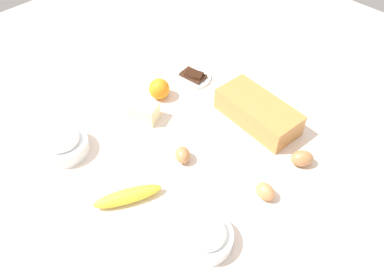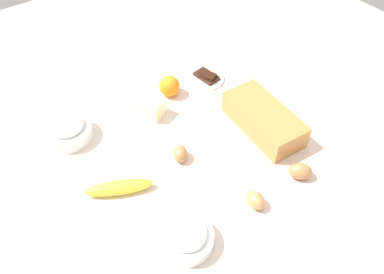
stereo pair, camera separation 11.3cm
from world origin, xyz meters
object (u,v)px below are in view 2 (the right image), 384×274
(egg_beside_bowl, at_px, (180,154))
(egg_loose, at_px, (300,171))
(orange_fruit, at_px, (169,86))
(egg_near_butter, at_px, (256,200))
(loaf_pan, at_px, (264,119))
(chocolate_plate, at_px, (206,77))
(flour_bowl, at_px, (187,237))
(butter_block, at_px, (151,107))
(sugar_bowl, at_px, (68,130))
(banana, at_px, (119,188))

(egg_beside_bowl, relative_size, egg_loose, 0.85)
(orange_fruit, height_order, egg_loose, orange_fruit)
(egg_near_butter, height_order, egg_loose, egg_loose)
(loaf_pan, height_order, orange_fruit, loaf_pan)
(orange_fruit, relative_size, chocolate_plate, 0.57)
(flour_bowl, distance_m, butter_block, 0.49)
(egg_near_butter, distance_m, egg_beside_bowl, 0.26)
(sugar_bowl, relative_size, egg_beside_bowl, 2.60)
(loaf_pan, height_order, chocolate_plate, loaf_pan)
(loaf_pan, height_order, flour_bowl, loaf_pan)
(orange_fruit, relative_size, egg_beside_bowl, 1.27)
(banana, relative_size, butter_block, 2.11)
(loaf_pan, height_order, egg_loose, loaf_pan)
(egg_loose, bearing_deg, egg_near_butter, -91.86)
(loaf_pan, distance_m, egg_loose, 0.21)
(loaf_pan, distance_m, sugar_bowl, 0.62)
(egg_loose, bearing_deg, loaf_pan, 166.53)
(banana, height_order, egg_beside_bowl, egg_beside_bowl)
(egg_beside_bowl, bearing_deg, egg_loose, 42.82)
(banana, height_order, orange_fruit, orange_fruit)
(egg_near_butter, bearing_deg, orange_fruit, 172.36)
(loaf_pan, distance_m, banana, 0.50)
(egg_loose, bearing_deg, butter_block, -156.66)
(banana, relative_size, egg_beside_bowl, 3.29)
(loaf_pan, distance_m, egg_beside_bowl, 0.30)
(loaf_pan, distance_m, chocolate_plate, 0.31)
(loaf_pan, xyz_separation_m, egg_loose, (0.21, -0.05, -0.02))
(egg_near_butter, bearing_deg, flour_bowl, -94.98)
(flour_bowl, relative_size, chocolate_plate, 1.05)
(loaf_pan, height_order, egg_beside_bowl, loaf_pan)
(orange_fruit, distance_m, egg_near_butter, 0.52)
(flour_bowl, height_order, orange_fruit, orange_fruit)
(butter_block, height_order, egg_near_butter, butter_block)
(loaf_pan, xyz_separation_m, banana, (-0.05, -0.50, -0.02))
(banana, xyz_separation_m, egg_near_butter, (0.26, 0.28, 0.00))
(egg_loose, relative_size, chocolate_plate, 0.52)
(flour_bowl, height_order, egg_loose, flour_bowl)
(flour_bowl, xyz_separation_m, butter_block, (-0.45, 0.18, 0.00))
(banana, distance_m, egg_loose, 0.52)
(chocolate_plate, bearing_deg, orange_fruit, -94.66)
(orange_fruit, xyz_separation_m, egg_beside_bowl, (0.26, -0.14, -0.01))
(sugar_bowl, height_order, banana, sugar_bowl)
(butter_block, relative_size, egg_near_butter, 1.49)
(butter_block, relative_size, egg_loose, 1.33)
(flour_bowl, relative_size, egg_near_butter, 2.25)
(butter_block, bearing_deg, egg_near_butter, 4.50)
(orange_fruit, bearing_deg, chocolate_plate, 85.34)
(flour_bowl, relative_size, banana, 0.72)
(egg_beside_bowl, bearing_deg, egg_near_butter, 15.63)
(flour_bowl, bearing_deg, banana, -165.39)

